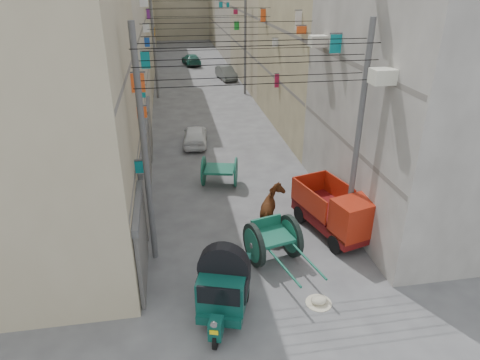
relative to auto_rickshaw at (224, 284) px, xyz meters
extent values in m
cube|color=#68625D|center=(-2.60, 5.22, 2.12)|extent=(0.25, 9.80, 0.18)
cube|color=#68625D|center=(-2.60, 5.22, 5.12)|extent=(0.25, 9.80, 0.18)
cube|color=#AFA696|center=(-6.48, 16.22, 4.92)|extent=(8.00, 12.00, 12.00)
cube|color=#68625D|center=(-2.60, 16.22, 2.12)|extent=(0.25, 11.76, 0.18)
cube|color=#68625D|center=(-2.60, 16.22, 5.12)|extent=(0.25, 11.76, 0.18)
cube|color=#B6A98F|center=(-6.48, 29.22, 5.92)|extent=(8.00, 14.00, 14.00)
cube|color=#68625D|center=(-2.60, 29.22, 2.12)|extent=(0.25, 13.72, 0.18)
cube|color=#68625D|center=(-2.60, 29.22, 5.12)|extent=(0.25, 13.72, 0.18)
cube|color=#AAA69F|center=(-6.48, 43.22, 4.82)|extent=(8.00, 14.00, 11.80)
cube|color=#68625D|center=(-2.60, 43.22, 2.12)|extent=(0.25, 13.72, 0.18)
cube|color=#68625D|center=(-2.60, 43.22, 5.12)|extent=(0.25, 13.72, 0.18)
cube|color=#68625D|center=(-2.60, 56.22, 2.12)|extent=(0.25, 11.76, 0.18)
cube|color=#AAA69F|center=(9.52, 5.22, 5.42)|extent=(8.00, 10.00, 13.00)
cube|color=#68625D|center=(5.64, 5.22, 2.12)|extent=(0.25, 9.80, 0.18)
cube|color=#68625D|center=(5.64, 5.22, 5.12)|extent=(0.25, 9.80, 0.18)
cube|color=tan|center=(9.52, 16.22, 4.92)|extent=(8.00, 12.00, 12.00)
cube|color=#68625D|center=(5.64, 16.22, 2.12)|extent=(0.25, 11.76, 0.18)
cube|color=#68625D|center=(5.64, 16.22, 5.12)|extent=(0.25, 11.76, 0.18)
cube|color=tan|center=(9.52, 29.22, 5.92)|extent=(8.00, 14.00, 14.00)
cube|color=#68625D|center=(5.64, 29.22, 2.12)|extent=(0.25, 13.72, 0.18)
cube|color=#68625D|center=(5.64, 29.22, 5.12)|extent=(0.25, 13.72, 0.18)
cube|color=#AFA696|center=(9.52, 43.22, 4.82)|extent=(8.00, 14.00, 11.80)
cube|color=#68625D|center=(5.64, 43.22, 2.12)|extent=(0.25, 13.72, 0.18)
cube|color=#68625D|center=(5.64, 43.22, 5.12)|extent=(0.25, 13.72, 0.18)
cube|color=#68625D|center=(5.64, 56.22, 2.12)|extent=(0.25, 11.76, 0.18)
cube|color=#4C4C51|center=(-2.40, 2.02, 0.22)|extent=(0.12, 3.00, 2.60)
cube|color=#515153|center=(-2.38, 2.02, 1.67)|extent=(0.18, 3.20, 0.25)
cube|color=#4C4C51|center=(-2.40, 5.72, 0.22)|extent=(0.12, 3.00, 2.60)
cube|color=#515153|center=(-2.38, 5.72, 1.67)|extent=(0.18, 3.20, 0.25)
cube|color=#4C4C51|center=(-2.40, 9.42, 0.22)|extent=(0.12, 3.00, 2.60)
cube|color=#515153|center=(-2.38, 9.42, 1.67)|extent=(0.18, 3.20, 0.25)
cube|color=#4C4C51|center=(-2.40, 13.22, 0.22)|extent=(0.12, 3.00, 2.60)
cube|color=#515153|center=(-2.38, 13.22, 1.67)|extent=(0.18, 3.20, 0.25)
cube|color=#AB163F|center=(5.33, 31.50, 4.90)|extent=(0.38, 0.08, 0.41)
cube|color=orange|center=(-2.34, 38.83, 2.54)|extent=(0.27, 0.08, 0.71)
cube|color=#0C8289|center=(-2.26, 3.64, 2.27)|extent=(0.44, 0.08, 0.42)
cube|color=#0C8289|center=(-2.25, 13.01, 4.09)|extent=(0.45, 0.08, 0.84)
cube|color=#0C8289|center=(5.32, 42.09, 4.84)|extent=(0.41, 0.08, 0.59)
cube|color=#F1551C|center=(-2.29, 6.98, 3.16)|extent=(0.38, 0.08, 0.44)
cube|color=green|center=(5.31, 30.76, 3.78)|extent=(0.43, 0.08, 0.72)
cube|color=#0C8289|center=(5.38, 36.83, 5.17)|extent=(0.28, 0.08, 0.44)
cube|color=orange|center=(-2.32, 35.29, 2.59)|extent=(0.31, 0.08, 0.44)
cube|color=silver|center=(5.35, 16.24, 4.33)|extent=(0.35, 0.08, 0.45)
cube|color=#F1551C|center=(5.35, 19.87, 5.57)|extent=(0.34, 0.08, 0.79)
cube|color=#0C8289|center=(-2.34, 9.24, 3.42)|extent=(0.28, 0.08, 0.52)
cube|color=#7C268D|center=(-2.34, 26.84, 5.18)|extent=(0.28, 0.08, 0.74)
cube|color=#AB163F|center=(5.39, 15.73, 2.14)|extent=(0.26, 0.08, 0.80)
cube|color=#AB163F|center=(5.36, 6.59, 5.61)|extent=(0.34, 0.08, 0.55)
cube|color=#F1551C|center=(-2.24, 5.77, 4.60)|extent=(0.47, 0.08, 0.67)
cube|color=silver|center=(-2.28, 18.37, 5.06)|extent=(0.40, 0.08, 0.47)
cube|color=#1848AA|center=(-2.32, 18.88, 4.16)|extent=(0.32, 0.08, 0.55)
cube|color=#F1551C|center=(5.29, 10.96, 5.65)|extent=(0.47, 0.08, 0.35)
cube|color=silver|center=(5.36, 11.79, 6.00)|extent=(0.32, 0.08, 0.89)
cube|color=#0C8289|center=(5.30, 6.50, 5.65)|extent=(0.44, 0.08, 0.69)
cube|color=#1848AA|center=(-2.54, 3.22, 1.92)|extent=(0.10, 3.20, 0.80)
cube|color=#AB163F|center=(-2.54, 12.22, 1.92)|extent=(0.10, 3.20, 0.80)
cube|color=#0C8289|center=(-2.54, 24.22, 1.92)|extent=(0.10, 3.20, 0.80)
cube|color=#1848AA|center=(-2.54, 36.22, 1.92)|extent=(0.10, 3.20, 0.80)
cube|color=#1848AA|center=(5.58, 3.22, 1.92)|extent=(0.10, 3.20, 0.80)
cube|color=#AB163F|center=(5.58, 12.22, 1.92)|extent=(0.10, 3.20, 0.80)
cube|color=#AB163F|center=(5.58, 24.22, 1.92)|extent=(0.10, 3.20, 0.80)
cube|color=#0C8289|center=(5.58, 36.22, 1.92)|extent=(0.10, 3.20, 0.80)
cube|color=beige|center=(5.17, 2.22, 5.32)|extent=(0.70, 0.55, 0.45)
cube|color=beige|center=(5.17, 8.22, 5.52)|extent=(0.70, 0.55, 0.45)
cylinder|color=#515153|center=(-2.08, 3.22, 2.92)|extent=(0.20, 0.20, 8.00)
cylinder|color=#515153|center=(5.12, 3.22, 2.92)|extent=(0.20, 0.20, 8.00)
cylinder|color=#515153|center=(-2.08, 25.22, 2.92)|extent=(0.20, 0.20, 8.00)
cylinder|color=#515153|center=(5.12, 25.22, 2.92)|extent=(0.20, 0.20, 8.00)
cylinder|color=black|center=(1.52, 2.72, 5.12)|extent=(7.40, 0.02, 0.02)
cylinder|color=black|center=(1.52, 2.72, 5.72)|extent=(7.40, 0.02, 0.02)
cylinder|color=black|center=(1.52, 2.72, 6.22)|extent=(7.40, 0.02, 0.02)
cylinder|color=black|center=(1.52, 3.72, 5.12)|extent=(7.40, 0.02, 0.02)
cylinder|color=black|center=(1.52, 3.72, 5.72)|extent=(7.40, 0.02, 0.02)
cylinder|color=black|center=(1.52, 3.72, 6.22)|extent=(7.40, 0.02, 0.02)
cylinder|color=black|center=(1.52, 9.22, 5.12)|extent=(7.40, 0.02, 0.02)
cylinder|color=black|center=(1.52, 9.22, 5.72)|extent=(7.40, 0.02, 0.02)
cylinder|color=black|center=(1.52, 9.22, 6.22)|extent=(7.40, 0.02, 0.02)
cylinder|color=black|center=(1.52, 17.22, 5.12)|extent=(7.40, 0.02, 0.02)
cylinder|color=black|center=(1.52, 17.22, 5.72)|extent=(7.40, 0.02, 0.02)
cylinder|color=black|center=(1.52, 17.22, 6.22)|extent=(7.40, 0.02, 0.02)
cylinder|color=black|center=(1.52, 25.22, 5.12)|extent=(7.40, 0.02, 0.02)
cylinder|color=black|center=(1.52, 25.22, 5.72)|extent=(7.40, 0.02, 0.02)
cylinder|color=black|center=(1.52, 25.22, 6.22)|extent=(7.40, 0.02, 0.02)
cylinder|color=black|center=(-0.41, -1.26, -0.79)|extent=(0.29, 0.59, 0.58)
cylinder|color=black|center=(-0.35, 0.77, -0.79)|extent=(0.29, 0.59, 0.58)
cylinder|color=black|center=(0.73, 0.42, -0.79)|extent=(0.29, 0.59, 0.58)
cube|color=#0B3F36|center=(0.00, 0.01, -0.58)|extent=(1.82, 2.25, 0.29)
cube|color=#0B3F36|center=(-0.39, -1.21, -0.46)|extent=(0.48, 0.55, 0.57)
cylinder|color=silver|center=(-0.46, -1.44, -0.10)|extent=(0.19, 0.11, 0.19)
cube|color=yellow|center=(-0.47, -1.46, -0.36)|extent=(0.22, 0.10, 0.12)
cube|color=#0B3F36|center=(0.02, 0.06, 0.00)|extent=(1.81, 2.07, 0.98)
cube|color=black|center=(-0.25, -0.79, 0.26)|extent=(1.14, 0.42, 0.57)
cube|color=black|center=(-0.63, 0.27, 0.10)|extent=(0.42, 1.19, 0.67)
cube|color=black|center=(0.67, -0.15, 0.10)|extent=(0.42, 1.19, 0.67)
cube|color=silver|center=(-0.26, -0.82, -0.51)|extent=(1.24, 0.44, 0.06)
cylinder|color=black|center=(1.33, 2.21, -0.30)|extent=(0.54, 1.54, 1.55)
cylinder|color=#12523E|center=(1.33, 2.21, -0.30)|extent=(0.48, 1.22, 1.21)
cylinder|color=#515153|center=(1.33, 2.21, -0.30)|extent=(0.28, 0.25, 0.20)
cylinder|color=black|center=(2.72, 2.56, -0.30)|extent=(0.54, 1.54, 1.55)
cylinder|color=#12523E|center=(2.72, 2.56, -0.30)|extent=(0.48, 1.22, 1.21)
cylinder|color=#515153|center=(2.72, 2.56, -0.30)|extent=(0.28, 0.25, 0.20)
cylinder|color=#515153|center=(2.03, 2.38, -0.30)|extent=(1.47, 0.45, 0.09)
cube|color=#12523E|center=(2.03, 2.38, -0.10)|extent=(1.42, 1.46, 0.11)
cube|color=#12523E|center=(1.89, 2.92, 0.14)|extent=(1.15, 0.37, 0.39)
cylinder|color=#12523E|center=(1.93, 0.93, -0.19)|extent=(0.69, 2.49, 0.08)
cylinder|color=#12523E|center=(2.79, 1.15, -0.19)|extent=(0.69, 2.49, 0.08)
cylinder|color=black|center=(4.37, 2.35, -0.72)|extent=(0.38, 0.74, 0.71)
cylinder|color=black|center=(3.73, 4.63, -0.72)|extent=(0.38, 0.74, 0.71)
cylinder|color=black|center=(5.71, 2.72, -0.72)|extent=(0.38, 0.74, 0.71)
cylinder|color=black|center=(5.08, 5.00, -0.72)|extent=(0.38, 0.74, 0.71)
cube|color=#590C0D|center=(4.72, 3.68, -0.49)|extent=(2.45, 3.84, 0.38)
cube|color=maroon|center=(5.05, 2.48, 0.27)|extent=(1.80, 1.50, 1.34)
cube|color=black|center=(5.19, 2.00, 0.37)|extent=(1.36, 0.44, 0.59)
cube|color=#590C0D|center=(4.57, 4.25, -0.20)|extent=(2.19, 2.71, 0.13)
cube|color=maroon|center=(3.81, 4.04, 0.27)|extent=(0.69, 2.30, 0.91)
cube|color=maroon|center=(5.32, 4.45, 0.27)|extent=(0.69, 2.30, 0.91)
cube|color=maroon|center=(4.26, 5.36, 0.27)|extent=(1.57, 0.49, 0.91)
cylinder|color=#12523E|center=(0.18, 8.71, -0.37)|extent=(0.41, 1.40, 1.42)
cylinder|color=#12523E|center=(1.67, 8.35, -0.37)|extent=(0.41, 1.40, 1.42)
cube|color=#12523E|center=(0.92, 8.53, -0.23)|extent=(1.62, 1.50, 0.11)
cylinder|color=#515153|center=(0.92, 8.53, -0.37)|extent=(1.56, 0.46, 0.09)
ellipsoid|color=beige|center=(2.92, -0.09, -0.95)|extent=(0.50, 0.40, 0.25)
imported|color=#5B2A15|center=(2.45, 4.22, -0.22)|extent=(1.47, 2.21, 1.71)
imported|color=white|center=(0.16, 14.16, -0.51)|extent=(1.67, 3.46, 1.14)
imported|color=#4F5351|center=(4.32, 30.99, -0.48)|extent=(1.81, 3.79, 1.20)
imported|color=#1D5548|center=(1.50, 38.68, -0.50)|extent=(2.15, 4.16, 1.15)
camera|label=1|loc=(-1.17, -9.76, 8.11)|focal=32.00mm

